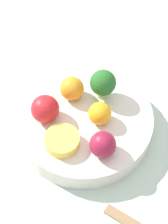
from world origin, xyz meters
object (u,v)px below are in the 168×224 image
Objects in this scene: bowl at (84,122)px; orange_front at (100,114)px; small_cup at (62,141)px; broccoli at (103,83)px; spoon at (122,218)px; apple_red at (103,145)px; apple_green at (45,109)px; orange_back at (72,89)px.

bowl is 6.15× the size of orange_front.
small_cup reaches higher than bowl.
broccoli is (0.05, -0.03, 0.06)m from bowl.
spoon is at bearing -169.24° from broccoli.
bowl is at bearing 26.10° from apple_red.
broccoli is 0.23m from spoon.
apple_green reaches higher than orange_back.
apple_red is 0.74× the size of spoon.
apple_green reaches higher than apple_red.
apple_red is at bearing -98.71° from small_cup.
orange_back is (0.05, -0.04, -0.00)m from apple_green.
orange_front is at bearing 15.31° from spoon.
orange_back reaches higher than small_cup.
broccoli is at bearing 10.76° from spoon.
apple_green is 0.09m from orange_front.
bowl is 0.06m from orange_back.
small_cup is (-0.05, 0.06, -0.01)m from orange_front.
orange_front is 0.07m from orange_back.
broccoli is 0.06m from orange_front.
orange_front is 0.68× the size of small_cup.
orange_back is (0.05, 0.05, 0.00)m from orange_front.
spoon is (-0.16, -0.04, -0.06)m from orange_front.
apple_red is 0.12m from apple_green.
orange_front is at bearing -90.26° from apple_green.
spoon is at bearing -136.03° from small_cup.
apple_red is (-0.07, -0.04, 0.04)m from bowl.
orange_back is (0.11, 0.06, -0.00)m from apple_red.
bowl is 0.05m from orange_front.
apple_green is 0.22m from spoon.
orange_front is 0.08m from small_cup.
apple_red is at bearing -177.95° from broccoli.
orange_back is (0.04, 0.02, 0.04)m from bowl.
orange_back reaches higher than orange_front.
small_cup is 0.98× the size of spoon.
apple_red is 0.75× the size of small_cup.
apple_red reaches higher than orange_front.
apple_green is (0.06, 0.10, 0.00)m from apple_red.
apple_green is 1.23× the size of orange_front.
spoon is (-0.21, -0.10, -0.06)m from orange_back.
bowl is 4.20× the size of small_cup.
orange_front reaches higher than spoon.
bowl is 0.08m from apple_green.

